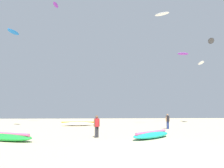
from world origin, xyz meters
TOP-DOWN VIEW (x-y plane):
  - ground_plane at (0.00, 0.00)m, footprint 120.00×120.00m
  - person_foreground at (-2.72, 5.42)m, footprint 0.49×0.39m
  - person_midground at (6.04, 13.95)m, footprint 0.55×0.41m
  - kite_grounded_near at (-4.95, 21.15)m, footprint 5.19×1.72m
  - kite_grounded_mid at (1.48, 4.52)m, footprint 4.25×4.22m
  - kite_grounded_far at (-9.17, 4.09)m, footprint 4.83×3.77m
  - kite_aloft_2 at (-11.15, 37.56)m, footprint 1.33×2.94m
  - kite_aloft_3 at (-20.86, 39.86)m, footprint 2.34×4.13m
  - kite_aloft_5 at (17.90, 28.29)m, footprint 1.75×3.45m
  - kite_aloft_6 at (17.42, 23.45)m, footprint 2.56×3.61m
  - kite_aloft_7 at (17.64, 35.88)m, footprint 2.59×0.79m
  - kite_aloft_8 at (7.56, 19.60)m, footprint 2.22×1.95m

SIDE VIEW (x-z plane):
  - ground_plane at x=0.00m, z-range 0.00..0.00m
  - kite_grounded_mid at x=1.48m, z-range -0.01..0.55m
  - kite_grounded_far at x=-9.17m, z-range -0.04..0.59m
  - kite_grounded_near at x=-4.95m, z-range -0.03..0.62m
  - person_foreground at x=-2.72m, z-range 0.15..1.88m
  - person_midground at x=6.04m, z-range 0.15..1.95m
  - kite_aloft_5 at x=17.90m, z-range 11.18..11.55m
  - kite_aloft_6 at x=17.42m, z-range 13.96..14.38m
  - kite_aloft_7 at x=17.64m, z-range 14.80..15.40m
  - kite_aloft_8 at x=7.56m, z-range 16.69..17.10m
  - kite_aloft_3 at x=-20.86m, z-range 19.88..20.66m
  - kite_aloft_2 at x=-11.15m, z-range 25.81..26.48m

